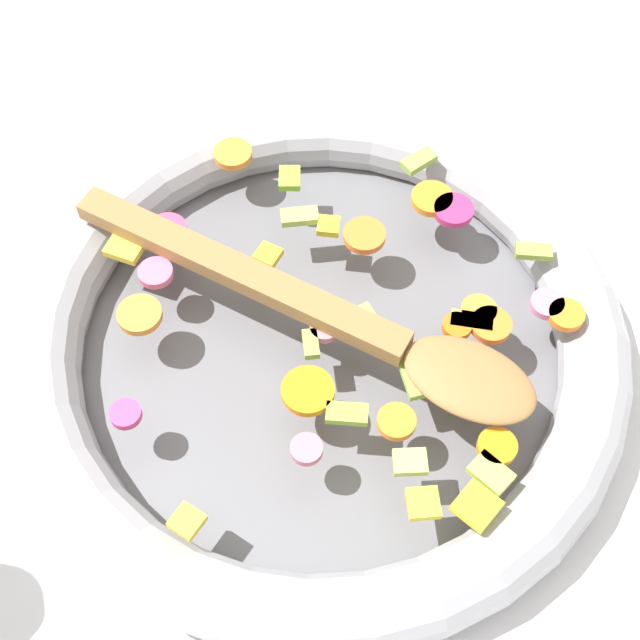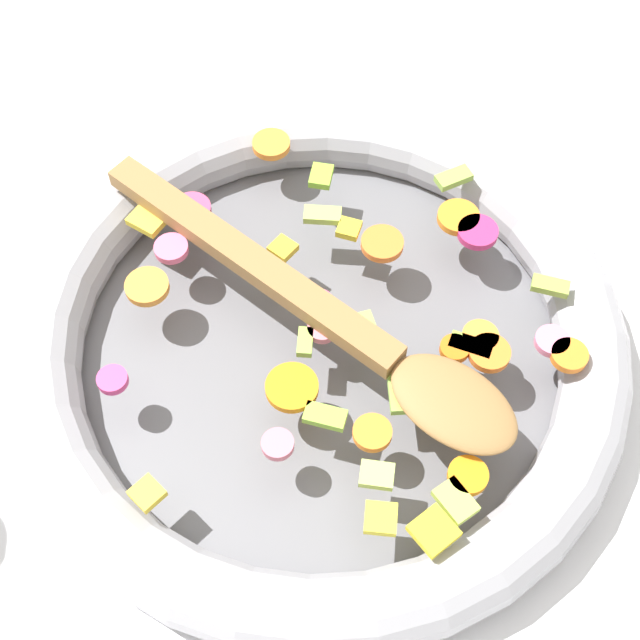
{
  "view_description": "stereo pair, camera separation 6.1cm",
  "coord_description": "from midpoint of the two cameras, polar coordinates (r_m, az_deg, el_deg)",
  "views": [
    {
      "loc": [
        -0.11,
        -0.3,
        0.57
      ],
      "look_at": [
        0.0,
        0.0,
        0.05
      ],
      "focal_mm": 50.0,
      "sensor_mm": 36.0,
      "label": 1
    },
    {
      "loc": [
        -0.05,
        -0.32,
        0.57
      ],
      "look_at": [
        0.0,
        0.0,
        0.05
      ],
      "focal_mm": 50.0,
      "sensor_mm": 36.0,
      "label": 2
    }
  ],
  "objects": [
    {
      "name": "ground_plane",
      "position": [
        0.65,
        -2.67,
        -2.53
      ],
      "size": [
        4.0,
        4.0,
        0.0
      ],
      "primitive_type": "plane",
      "color": "silver"
    },
    {
      "name": "wooden_spoon",
      "position": [
        0.59,
        -1.48,
        -0.25
      ],
      "size": [
        0.26,
        0.29,
        0.01
      ],
      "color": "olive",
      "rests_on": "chopped_vegetables"
    },
    {
      "name": "chopped_vegetables",
      "position": [
        0.61,
        -0.77,
        0.45
      ],
      "size": [
        0.33,
        0.35,
        0.01
      ],
      "color": "orange",
      "rests_on": "skillet"
    },
    {
      "name": "skillet",
      "position": [
        0.63,
        -2.75,
        -1.56
      ],
      "size": [
        0.44,
        0.44,
        0.05
      ],
      "color": "slate",
      "rests_on": "ground_plane"
    }
  ]
}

